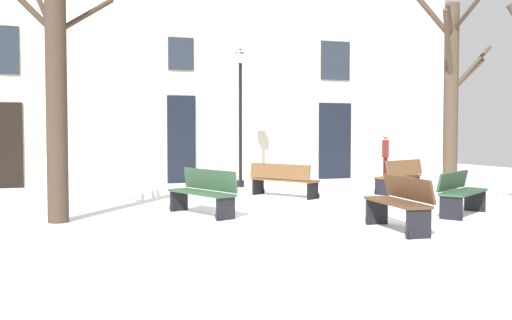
{
  "coord_description": "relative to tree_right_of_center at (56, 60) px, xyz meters",
  "views": [
    {
      "loc": [
        -4.25,
        -10.27,
        1.64
      ],
      "look_at": [
        0.0,
        1.71,
        1.04
      ],
      "focal_mm": 42.22,
      "sensor_mm": 36.0,
      "label": 1
    }
  ],
  "objects": [
    {
      "name": "ground_plane",
      "position": [
        4.01,
        -1.17,
        -2.92
      ],
      "size": [
        31.38,
        31.38,
        0.0
      ],
      "primitive_type": "plane",
      "color": "white"
    },
    {
      "name": "building_facade",
      "position": [
        4.01,
        7.55,
        1.11
      ],
      "size": [
        19.61,
        0.6,
        7.97
      ],
      "color": "beige",
      "rests_on": "ground"
    },
    {
      "name": "tree_right_of_center",
      "position": [
        0.0,
        0.0,
        0.0
      ],
      "size": [
        1.99,
        1.27,
        5.73
      ],
      "color": "#423326",
      "rests_on": "ground"
    },
    {
      "name": "tree_near_facade",
      "position": [
        8.91,
        0.51,
        -0.3
      ],
      "size": [
        2.11,
        2.51,
        5.04
      ],
      "color": "#4C3D2D",
      "rests_on": "ground"
    },
    {
      "name": "streetlamp",
      "position": [
        5.25,
        5.41,
        -0.44
      ],
      "size": [
        0.3,
        0.3,
        4.07
      ],
      "color": "black",
      "rests_on": "ground"
    },
    {
      "name": "bench_back_to_back_right",
      "position": [
        7.48,
        -1.72,
        -2.48
      ],
      "size": [
        1.62,
        1.33,
        0.86
      ],
      "rotation": [
        0.0,
        0.0,
        0.6
      ],
      "color": "#2D4C33",
      "rests_on": "ground"
    },
    {
      "name": "bench_by_litter_bin",
      "position": [
        5.29,
        -2.93,
        -2.45
      ],
      "size": [
        0.65,
        1.66,
        0.9
      ],
      "rotation": [
        0.0,
        0.0,
        4.61
      ],
      "color": "#51331E",
      "rests_on": "ground"
    },
    {
      "name": "bench_facing_shops",
      "position": [
        8.69,
        2.3,
        -2.47
      ],
      "size": [
        1.67,
        1.1,
        0.9
      ],
      "rotation": [
        0.0,
        0.0,
        3.57
      ],
      "color": "brown",
      "rests_on": "ground"
    },
    {
      "name": "bench_back_to_back_left",
      "position": [
        2.72,
        0.0,
        -2.46
      ],
      "size": [
        1.02,
        1.84,
        0.9
      ],
      "rotation": [
        0.0,
        0.0,
        5.04
      ],
      "color": "#2D4C33",
      "rests_on": "ground"
    },
    {
      "name": "bench_near_center_tree",
      "position": [
        5.42,
        2.49,
        -2.48
      ],
      "size": [
        1.33,
        1.86,
        0.84
      ],
      "rotation": [
        0.0,
        0.0,
        2.09
      ],
      "color": "brown",
      "rests_on": "ground"
    },
    {
      "name": "person_near_bench",
      "position": [
        10.81,
        6.46,
        -2.05
      ],
      "size": [
        0.39,
        0.44,
        1.59
      ],
      "rotation": [
        0.0,
        0.0,
        0.99
      ],
      "color": "#350F0F",
      "rests_on": "ground"
    }
  ]
}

